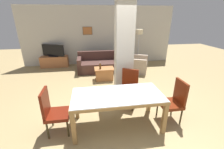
{
  "coord_description": "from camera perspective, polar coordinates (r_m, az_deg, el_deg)",
  "views": [
    {
      "loc": [
        -0.52,
        -2.64,
        2.27
      ],
      "look_at": [
        0.0,
        0.73,
        0.92
      ],
      "focal_mm": 24.0,
      "sensor_mm": 36.0,
      "label": 1
    }
  ],
  "objects": [
    {
      "name": "divider_pillar",
      "position": [
        4.18,
        4.56,
        8.83
      ],
      "size": [
        0.48,
        0.36,
        2.7
      ],
      "color": "beige",
      "rests_on": "ground_plane"
    },
    {
      "name": "ground_plane",
      "position": [
        3.52,
        1.92,
        -18.51
      ],
      "size": [
        18.0,
        18.0,
        0.0
      ],
      "primitive_type": "plane",
      "color": "#9D8557"
    },
    {
      "name": "floor_lamp",
      "position": [
        7.28,
        10.28,
        14.54
      ],
      "size": [
        0.33,
        0.33,
        1.68
      ],
      "color": "#B7B7BC",
      "rests_on": "ground_plane"
    },
    {
      "name": "bottle",
      "position": [
        5.45,
        -4.51,
        3.17
      ],
      "size": [
        0.07,
        0.07,
        0.26
      ],
      "color": "#4C2D14",
      "rests_on": "coffee_table"
    },
    {
      "name": "tv_stand",
      "position": [
        7.54,
        -21.0,
        4.62
      ],
      "size": [
        1.23,
        0.4,
        0.5
      ],
      "color": "#B1693D",
      "rests_on": "ground_plane"
    },
    {
      "name": "dining_table",
      "position": [
        3.16,
        2.06,
        -9.91
      ],
      "size": [
        1.86,
        0.89,
        0.77
      ],
      "color": "#9F7745",
      "rests_on": "ground_plane"
    },
    {
      "name": "coffee_table",
      "position": [
        5.62,
        -2.98,
        0.31
      ],
      "size": [
        0.72,
        0.47,
        0.45
      ],
      "color": "#AA6A3A",
      "rests_on": "ground_plane"
    },
    {
      "name": "tv_screen",
      "position": [
        7.42,
        -21.54,
        8.44
      ],
      "size": [
        1.01,
        0.44,
        0.55
      ],
      "rotation": [
        0.0,
        0.0,
        2.76
      ],
      "color": "black",
      "rests_on": "tv_stand"
    },
    {
      "name": "dining_chair_far_right",
      "position": [
        3.99,
        6.38,
        -4.58
      ],
      "size": [
        0.63,
        0.63,
        0.97
      ],
      "rotation": [
        0.0,
        0.0,
        2.62
      ],
      "color": "#641E0B",
      "rests_on": "ground_plane"
    },
    {
      "name": "sofa",
      "position": [
        6.57,
        -5.13,
        3.87
      ],
      "size": [
        1.77,
        0.93,
        0.8
      ],
      "rotation": [
        0.0,
        0.0,
        3.14
      ],
      "color": "#492C27",
      "rests_on": "ground_plane"
    },
    {
      "name": "armchair",
      "position": [
        6.55,
        9.04,
        3.73
      ],
      "size": [
        1.16,
        1.2,
        0.83
      ],
      "rotation": [
        0.0,
        0.0,
        4.29
      ],
      "color": "tan",
      "rests_on": "ground_plane"
    },
    {
      "name": "back_wall",
      "position": [
        7.43,
        -4.9,
        14.43
      ],
      "size": [
        7.2,
        0.09,
        2.7
      ],
      "color": "beige",
      "rests_on": "ground_plane"
    },
    {
      "name": "dining_chair_head_left",
      "position": [
        3.26,
        -21.54,
        -12.59
      ],
      "size": [
        0.46,
        0.46,
        0.97
      ],
      "rotation": [
        0.0,
        0.0,
        -1.57
      ],
      "color": "#5E180B",
      "rests_on": "ground_plane"
    },
    {
      "name": "dining_chair_head_right",
      "position": [
        3.65,
        22.58,
        -8.89
      ],
      "size": [
        0.46,
        0.46,
        0.97
      ],
      "rotation": [
        0.0,
        0.0,
        1.57
      ],
      "color": "#5E1E0B",
      "rests_on": "ground_plane"
    }
  ]
}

